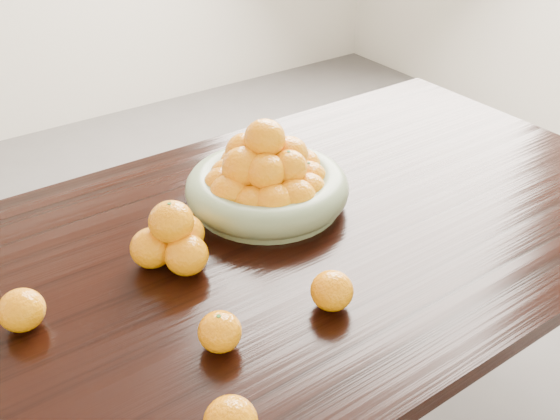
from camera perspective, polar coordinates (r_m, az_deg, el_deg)
dining_table at (r=1.38m, az=-2.19°, el=-6.21°), size 2.00×1.00×0.75m
fruit_bowl at (r=1.43m, az=-1.22°, el=2.73°), size 0.38×0.38×0.21m
orange_pyramid at (r=1.26m, az=-9.73°, el=-2.64°), size 0.16×0.16×0.14m
loose_orange_0 at (r=1.08m, az=-5.53°, el=-11.02°), size 0.08×0.08×0.07m
loose_orange_2 at (r=1.15m, az=4.77°, el=-7.37°), size 0.08×0.08×0.07m
loose_orange_3 at (r=1.20m, az=-22.55°, el=-8.45°), size 0.08×0.08×0.08m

